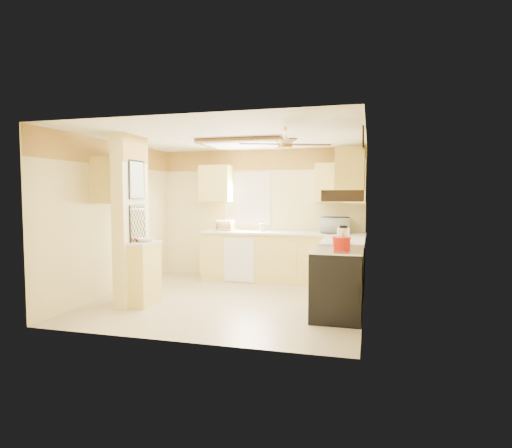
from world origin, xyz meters
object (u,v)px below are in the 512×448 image
(microwave, at_px, (335,225))
(bowl, at_px, (146,240))
(kettle, at_px, (343,235))
(stove, at_px, (337,284))
(dutch_oven, at_px, (342,243))

(microwave, height_order, bowl, microwave)
(bowl, xyz_separation_m, kettle, (2.82, 0.47, 0.09))
(stove, distance_m, dutch_oven, 0.54)
(dutch_oven, bearing_deg, kettle, 90.60)
(stove, xyz_separation_m, kettle, (0.04, 0.47, 0.60))
(bowl, distance_m, kettle, 2.86)
(stove, bearing_deg, microwave, 95.24)
(stove, xyz_separation_m, microwave, (-0.20, 2.18, 0.62))
(bowl, height_order, dutch_oven, dutch_oven)
(bowl, relative_size, dutch_oven, 0.95)
(stove, distance_m, microwave, 2.28)
(kettle, bearing_deg, dutch_oven, -89.40)
(bowl, bearing_deg, dutch_oven, 1.05)
(microwave, relative_size, kettle, 1.97)
(stove, height_order, kettle, kettle)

